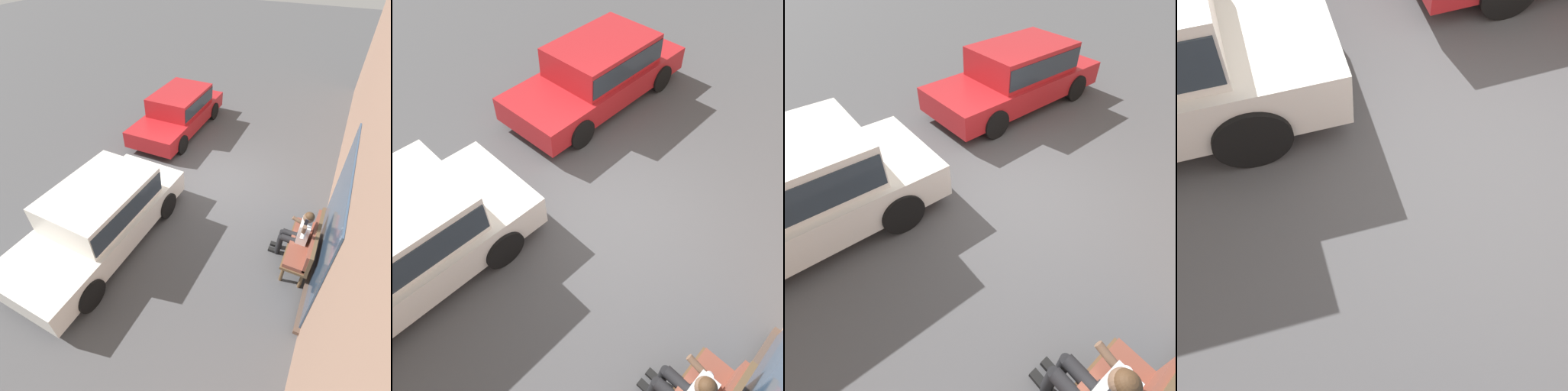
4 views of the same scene
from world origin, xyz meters
The scene contains 3 objects.
ground_plane centered at (0.00, 0.00, 0.00)m, with size 60.00×60.00×0.00m, color #4C4C4F.
person_on_phone centered at (1.81, 2.67, 0.74)m, with size 0.73×0.74×1.38m.
parked_car_near centered at (-2.28, -2.43, 0.76)m, with size 4.38×1.86×1.39m.
Camera 3 is at (3.00, 2.60, 3.73)m, focal length 28.00 mm.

